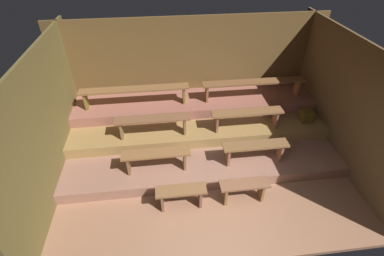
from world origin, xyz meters
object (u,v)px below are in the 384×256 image
Objects in this scene: bench_floor_left at (181,194)px; bench_upper_right at (253,84)px; bench_floor_right at (244,188)px; bench_lower_right at (255,148)px; bench_upper_left at (135,91)px; bench_middle_right at (247,115)px; wooden_crate_middle at (306,116)px; bench_lower_left at (156,156)px; bench_middle_left at (153,122)px.

bench_upper_right is (2.07, 2.57, 0.80)m from bench_floor_left.
bench_lower_right is at bearing 61.63° from bench_floor_right.
bench_upper_left and bench_upper_right have the same top height.
wooden_crate_middle is at bearing 4.40° from bench_middle_right.
bench_lower_left is at bearing 154.23° from bench_floor_right.
bench_upper_left is at bearing 108.52° from bench_floor_left.
bench_floor_right is at bearing -51.16° from bench_upper_left.
bench_middle_left is (-0.04, 0.86, 0.26)m from bench_lower_left.
bench_floor_left is 1.21m from bench_floor_right.
bench_floor_right is at bearing -44.50° from bench_middle_left.
wooden_crate_middle reaches higher than bench_floor_left.
bench_floor_left is 3.40m from bench_upper_right.
bench_lower_right is 1.91m from bench_upper_right.
bench_lower_right is at bearing 0.00° from bench_lower_left.
bench_lower_left is 2.06m from bench_lower_right.
bench_upper_left reaches higher than bench_floor_right.
bench_middle_right is 1.56m from wooden_crate_middle.
bench_middle_left reaches higher than bench_floor_left.
bench_floor_left is 0.58× the size of bench_middle_left.
bench_lower_left is 0.84× the size of bench_middle_left.
bench_middle_left reaches higher than bench_lower_left.
bench_middle_right reaches higher than wooden_crate_middle.
bench_floor_left is 1.79m from bench_middle_left.
bench_middle_left is (-0.47, 1.65, 0.53)m from bench_floor_left.
bench_upper_left reaches higher than bench_middle_right.
bench_lower_left reaches higher than bench_floor_right.
bench_floor_left is 0.69× the size of bench_lower_left.
bench_middle_left is at bearing 135.50° from bench_floor_right.
bench_lower_left reaches higher than bench_floor_left.
bench_upper_right is 1.49m from wooden_crate_middle.
bench_middle_left is 2.71m from bench_upper_right.
bench_middle_right is at bearing -113.16° from bench_upper_right.
bench_upper_right is (2.93, 0.00, 0.00)m from bench_upper_left.
bench_upper_right is at bearing 20.06° from bench_middle_left.
bench_floor_right is 0.58× the size of bench_middle_right.
bench_middle_left is 3.69m from wooden_crate_middle.
bench_floor_left is at bearing -128.84° from bench_upper_right.
bench_middle_left is 1.00× the size of bench_middle_right.
bench_middle_right is 5.87× the size of wooden_crate_middle.
bench_lower_left is 0.90m from bench_middle_left.
bench_upper_left is (-2.50, 1.78, 0.53)m from bench_lower_right.
wooden_crate_middle reaches higher than bench_lower_right.
bench_middle_left is (-1.68, 1.65, 0.53)m from bench_floor_right.
bench_upper_right is at bearing 76.29° from bench_lower_right.
bench_middle_left is 5.87× the size of wooden_crate_middle.
bench_lower_right is 1.85m from wooden_crate_middle.
bench_middle_left reaches higher than wooden_crate_middle.
bench_middle_right is at bearing 22.17° from bench_lower_left.
wooden_crate_middle is (1.54, 0.12, -0.23)m from bench_middle_right.
bench_lower_right is at bearing -92.59° from bench_middle_right.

